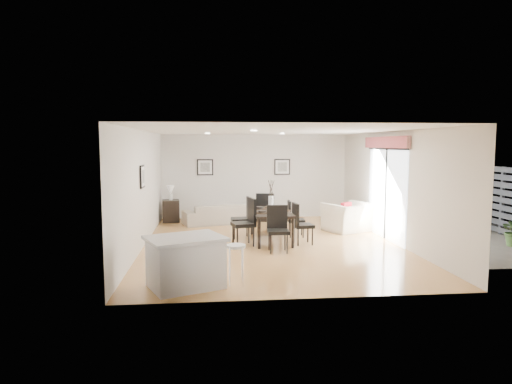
{
  "coord_description": "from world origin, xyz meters",
  "views": [
    {
      "loc": [
        -1.42,
        -10.73,
        2.37
      ],
      "look_at": [
        -0.31,
        0.4,
        1.21
      ],
      "focal_mm": 32.0,
      "sensor_mm": 36.0,
      "label": 1
    }
  ],
  "objects": [
    {
      "name": "kitchen_island",
      "position": [
        -1.86,
        -3.23,
        0.43
      ],
      "size": [
        1.49,
        1.34,
        0.85
      ],
      "rotation": [
        0.0,
        0.0,
        0.4
      ],
      "color": "silver",
      "rests_on": "ground"
    },
    {
      "name": "dining_table",
      "position": [
        0.04,
        0.28,
        0.67
      ],
      "size": [
        0.92,
        1.81,
        0.75
      ],
      "rotation": [
        0.0,
        0.0,
        0.01
      ],
      "color": "black",
      "rests_on": "ground"
    },
    {
      "name": "bar_stool",
      "position": [
        -1.01,
        -3.23,
        0.6
      ],
      "size": [
        0.32,
        0.32,
        0.7
      ],
      "color": "silver",
      "rests_on": "ground"
    },
    {
      "name": "framed_print_left_wall",
      "position": [
        -2.97,
        -0.2,
        1.65
      ],
      "size": [
        0.04,
        0.52,
        0.52
      ],
      "rotation": [
        0.0,
        0.0,
        1.57
      ],
      "color": "black",
      "rests_on": "wall_left"
    },
    {
      "name": "dining_chair_wfar",
      "position": [
        -0.58,
        0.74,
        0.58
      ],
      "size": [
        0.49,
        0.49,
        1.04
      ],
      "rotation": [
        0.0,
        0.0,
        -1.52
      ],
      "color": "black",
      "rests_on": "ground"
    },
    {
      "name": "wall_right",
      "position": [
        3.0,
        0.0,
        1.35
      ],
      "size": [
        0.04,
        8.0,
        2.7
      ],
      "primitive_type": "cube",
      "color": "silver",
      "rests_on": "ground"
    },
    {
      "name": "cushion",
      "position": [
        2.23,
        1.22,
        0.63
      ],
      "size": [
        0.36,
        0.33,
        0.37
      ],
      "primitive_type": "cube",
      "rotation": [
        0.0,
        0.0,
        3.84
      ],
      "color": "maroon",
      "rests_on": "armchair"
    },
    {
      "name": "coffee_table",
      "position": [
        0.16,
        3.38,
        0.21
      ],
      "size": [
        1.2,
        0.95,
        0.42
      ],
      "primitive_type": "cube",
      "rotation": [
        0.0,
        0.0,
        -0.35
      ],
      "color": "black",
      "rests_on": "ground"
    },
    {
      "name": "framed_print_back_right",
      "position": [
        0.9,
        3.97,
        1.65
      ],
      "size": [
        0.52,
        0.04,
        0.52
      ],
      "color": "black",
      "rests_on": "wall_back"
    },
    {
      "name": "side_table",
      "position": [
        -2.66,
        3.37,
        0.34
      ],
      "size": [
        0.55,
        0.55,
        0.68
      ],
      "primitive_type": "cube",
      "rotation": [
        0.0,
        0.0,
        0.1
      ],
      "color": "black",
      "rests_on": "ground"
    },
    {
      "name": "dining_chair_wnear",
      "position": [
        -0.58,
        -0.14,
        0.63
      ],
      "size": [
        0.6,
        0.6,
        1.12
      ],
      "rotation": [
        0.0,
        0.0,
        -1.36
      ],
      "color": "black",
      "rests_on": "ground"
    },
    {
      "name": "ground",
      "position": [
        0.0,
        0.0,
        0.0
      ],
      "size": [
        8.0,
        8.0,
        0.0
      ],
      "primitive_type": "plane",
      "color": "tan",
      "rests_on": "ground"
    },
    {
      "name": "table_lamp",
      "position": [
        -2.66,
        3.37,
        0.97
      ],
      "size": [
        0.24,
        0.24,
        0.45
      ],
      "color": "white",
      "rests_on": "side_table"
    },
    {
      "name": "dining_chair_enear",
      "position": [
        0.68,
        -0.17,
        0.56
      ],
      "size": [
        0.49,
        0.49,
        0.99
      ],
      "rotation": [
        0.0,
        0.0,
        1.67
      ],
      "color": "black",
      "rests_on": "ground"
    },
    {
      "name": "vase",
      "position": [
        0.04,
        0.28,
        1.04
      ],
      "size": [
        0.93,
        1.46,
        0.77
      ],
      "color": "white",
      "rests_on": "dining_table"
    },
    {
      "name": "dining_chair_head",
      "position": [
        0.05,
        -0.82,
        0.57
      ],
      "size": [
        0.47,
        0.47,
        1.03
      ],
      "rotation": [
        0.0,
        0.0,
        -0.03
      ],
      "color": "black",
      "rests_on": "ground"
    },
    {
      "name": "dining_chair_foot",
      "position": [
        0.03,
        1.39,
        0.6
      ],
      "size": [
        0.55,
        0.55,
        1.08
      ],
      "rotation": [
        0.0,
        0.0,
        3.0
      ],
      "color": "black",
      "rests_on": "ground"
    },
    {
      "name": "courtyard_plant_b",
      "position": [
        5.9,
        1.1,
        0.31
      ],
      "size": [
        0.46,
        0.46,
        0.63
      ],
      "primitive_type": "imported",
      "rotation": [
        0.0,
        0.0,
        -0.39
      ],
      "color": "#3A5926",
      "rests_on": "ground"
    },
    {
      "name": "sliding_door",
      "position": [
        2.96,
        0.3,
        1.66
      ],
      "size": [
        0.12,
        2.7,
        2.57
      ],
      "color": "white",
      "rests_on": "wall_right"
    },
    {
      "name": "sofa",
      "position": [
        -1.22,
        2.87,
        0.3
      ],
      "size": [
        2.19,
        1.33,
        0.6
      ],
      "primitive_type": "imported",
      "rotation": [
        0.0,
        0.0,
        3.42
      ],
      "color": "gray",
      "rests_on": "ground"
    },
    {
      "name": "armchair",
      "position": [
        2.34,
        1.33,
        0.39
      ],
      "size": [
        1.53,
        1.46,
        0.78
      ],
      "primitive_type": "imported",
      "rotation": [
        0.0,
        0.0,
        3.59
      ],
      "color": "silver",
      "rests_on": "ground"
    },
    {
      "name": "ceiling",
      "position": [
        0.0,
        0.0,
        2.7
      ],
      "size": [
        6.0,
        8.0,
        0.02
      ],
      "primitive_type": "cube",
      "color": "white",
      "rests_on": "wall_back"
    },
    {
      "name": "wall_left",
      "position": [
        -3.0,
        0.0,
        1.35
      ],
      "size": [
        0.04,
        8.0,
        2.7
      ],
      "primitive_type": "cube",
      "color": "silver",
      "rests_on": "ground"
    },
    {
      "name": "courtyard",
      "position": [
        6.16,
        0.87,
        0.92
      ],
      "size": [
        6.0,
        6.0,
        2.0
      ],
      "color": "gray",
      "rests_on": "ground"
    },
    {
      "name": "wall_front",
      "position": [
        0.0,
        -4.0,
        1.35
      ],
      "size": [
        6.0,
        0.04,
        2.7
      ],
      "primitive_type": "cube",
      "color": "silver",
      "rests_on": "ground"
    },
    {
      "name": "dining_chair_efar",
      "position": [
        0.68,
        0.74,
        0.52
      ],
      "size": [
        0.45,
        0.45,
        0.94
      ],
      "rotation": [
        0.0,
        0.0,
        1.49
      ],
      "color": "black",
      "rests_on": "ground"
    },
    {
      "name": "wall_back",
      "position": [
        0.0,
        4.0,
        1.35
      ],
      "size": [
        6.0,
        0.04,
        2.7
      ],
      "primitive_type": "cube",
      "color": "silver",
      "rests_on": "ground"
    },
    {
      "name": "framed_print_back_left",
      "position": [
        -1.6,
        3.97,
        1.65
      ],
      "size": [
        0.52,
        0.04,
        0.52
      ],
      "color": "black",
      "rests_on": "wall_back"
    }
  ]
}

